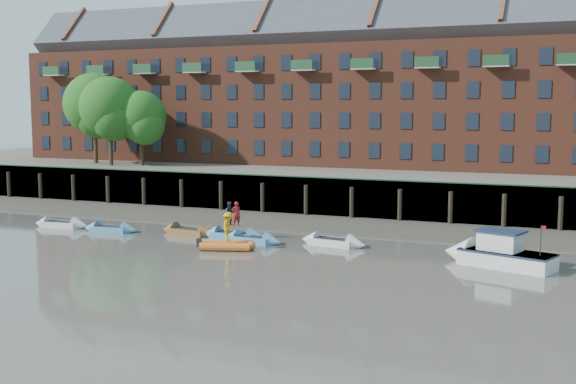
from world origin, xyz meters
The scene contains 18 objects.
ground centered at (0.00, 0.00, 0.00)m, with size 220.00×220.00×0.00m, color #5C5750.
foreshore centered at (0.00, 18.00, 0.00)m, with size 110.00×8.00×0.50m, color #3D382F.
mud_band centered at (0.00, 14.60, 0.00)m, with size 110.00×1.60×0.10m, color #4C4336.
river_wall centered at (0.00, 22.38, 1.59)m, with size 110.00×1.23×3.30m.
bank_terrace centered at (0.00, 36.00, 1.60)m, with size 110.00×28.00×3.20m, color #5E594D.
apartment_terrace centered at (0.00, 36.99, 12.82)m, with size 80.60×15.56×20.98m.
tree_cluster centered at (-25.62, 27.35, 9.00)m, with size 11.76×7.74×9.40m.
rowboat_0 centered at (-17.09, 9.23, 0.23)m, with size 4.66×1.74×1.32m.
rowboat_1 centered at (-12.46, 9.02, 0.22)m, with size 4.32×1.75×1.22m.
rowboat_2 centered at (-6.54, 10.13, 0.24)m, with size 4.71×1.83×1.33m.
rowboat_3 centered at (-2.80, 9.91, 0.24)m, with size 4.78×1.52×1.38m.
rowboat_4 centered at (-1.04, 9.09, 0.23)m, with size 4.54×1.72×1.29m.
rowboat_5 centered at (4.32, 10.27, 0.24)m, with size 4.83×2.00×1.36m.
rib_tender centered at (-1.45, 6.48, 0.27)m, with size 3.62×2.54×0.61m.
motor_launch centered at (14.57, 8.21, 0.69)m, with size 6.87×4.07×2.70m.
person_rower_a centered at (-2.58, 9.87, 1.78)m, with size 0.62×0.41×1.71m, color maroon.
person_rower_b centered at (-3.15, 10.08, 1.75)m, with size 0.80×0.62×1.64m, color #19233F.
person_rib_crew centered at (-1.46, 6.49, 1.50)m, with size 1.21×0.69×1.87m, color orange.
Camera 1 is at (19.42, -34.13, 9.14)m, focal length 45.00 mm.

